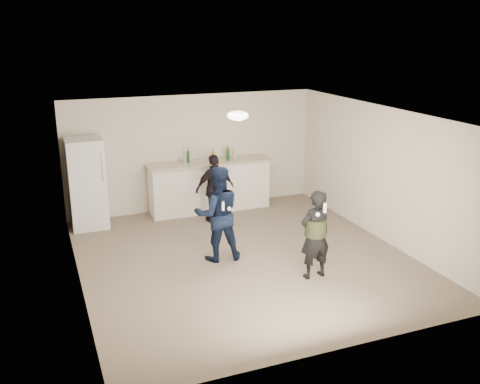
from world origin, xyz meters
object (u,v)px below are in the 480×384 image
object	(u,v)px
counter	(210,187)
shaker	(185,160)
man	(218,214)
spectator	(215,188)
fridge	(87,183)
woman	(315,235)

from	to	relation	value
counter	shaker	distance (m)	0.85
shaker	man	bearing A→B (deg)	-93.46
counter	spectator	bearing A→B (deg)	-99.92
fridge	woman	xyz separation A→B (m)	(3.09, -3.68, -0.17)
counter	spectator	world-z (taller)	spectator
fridge	man	distance (m)	3.09
shaker	spectator	distance (m)	0.95
shaker	spectator	bearing A→B (deg)	-60.02
fridge	spectator	world-z (taller)	fridge
counter	woman	xyz separation A→B (m)	(0.51, -3.75, 0.20)
woman	spectator	xyz separation A→B (m)	(-0.63, 3.03, -0.02)
man	spectator	world-z (taller)	man
man	spectator	size ratio (longest dim) A/B	1.17
counter	fridge	xyz separation A→B (m)	(-2.58, -0.07, 0.38)
shaker	man	size ratio (longest dim) A/B	0.10
shaker	woman	xyz separation A→B (m)	(1.05, -3.75, -0.45)
man	woman	bearing A→B (deg)	140.93
counter	man	world-z (taller)	man
counter	spectator	xyz separation A→B (m)	(-0.13, -0.72, 0.18)
counter	shaker	xyz separation A→B (m)	(-0.54, 0.00, 0.65)
shaker	spectator	xyz separation A→B (m)	(0.41, -0.72, -0.47)
woman	spectator	size ratio (longest dim) A/B	1.03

